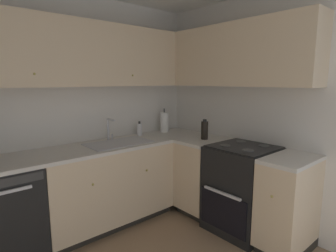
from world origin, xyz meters
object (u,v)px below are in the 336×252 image
soap_bottle (140,129)px  paper_towel_roll (164,122)px  oven_range (242,188)px  oil_bottle (205,130)px  dishwasher (2,215)px

soap_bottle → paper_towel_roll: size_ratio=0.55×
oven_range → soap_bottle: size_ratio=5.90×
oil_bottle → paper_towel_roll: bearing=94.2°
soap_bottle → paper_towel_roll: 0.39m
soap_bottle → oil_bottle: (0.44, -0.69, 0.03)m
paper_towel_roll → oil_bottle: (0.05, -0.67, -0.02)m
dishwasher → oil_bottle: bearing=-14.1°
dishwasher → oil_bottle: size_ratio=3.68×
oven_range → paper_towel_roll: size_ratio=3.26×
oil_bottle → soap_bottle: bearing=122.5°
dishwasher → soap_bottle: (1.58, 0.18, 0.54)m
paper_towel_roll → oil_bottle: bearing=-85.8°
dishwasher → oven_range: bearing=-27.0°
dishwasher → paper_towel_roll: 2.07m
paper_towel_roll → oil_bottle: paper_towel_roll is taller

